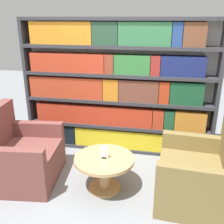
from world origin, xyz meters
TOP-DOWN VIEW (x-y plane):
  - ground_plane at (0.00, 0.00)m, footprint 14.00×14.00m
  - bookshelf at (-0.01, 1.23)m, footprint 2.96×0.30m
  - armchair_left at (-1.09, 0.10)m, footprint 0.95×1.02m
  - armchair_right at (1.17, 0.10)m, footprint 0.91×0.99m
  - coffee_table at (0.04, 0.09)m, footprint 0.74×0.74m
  - table_sign at (0.04, 0.09)m, footprint 0.10×0.06m

SIDE VIEW (x-z plane):
  - ground_plane at x=0.00m, z-range 0.00..0.00m
  - coffee_table at x=0.04m, z-range 0.10..0.55m
  - armchair_left at x=-1.09m, z-range -0.17..0.82m
  - armchair_right at x=1.17m, z-range -0.17..0.82m
  - table_sign at x=0.04m, z-range 0.44..0.59m
  - bookshelf at x=-0.01m, z-range -0.01..2.05m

